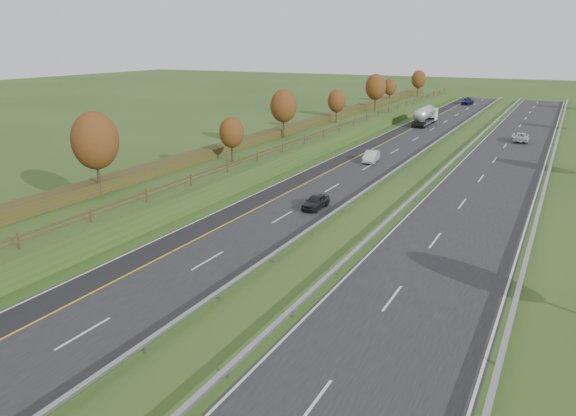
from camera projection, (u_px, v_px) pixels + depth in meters
name	position (u px, v px, depth m)	size (l,w,h in m)	color
ground	(411.00, 179.00, 65.82)	(400.00, 400.00, 0.00)	#2E4A1A
near_carriageway	(361.00, 165.00, 73.54)	(10.50, 200.00, 0.04)	black
far_carriageway	(493.00, 178.00, 66.42)	(10.50, 200.00, 0.04)	black
hard_shoulder	(335.00, 162.00, 75.16)	(3.00, 200.00, 0.04)	black
lane_markings	(409.00, 169.00, 70.67)	(26.75, 200.00, 0.01)	silver
embankment_left	(274.00, 149.00, 78.87)	(12.00, 200.00, 2.00)	#2E4A1A
hedge_left	(261.00, 137.00, 79.29)	(2.20, 180.00, 1.10)	#343716
fence_left	(301.00, 140.00, 76.09)	(0.12, 189.06, 1.20)	#422B19
median_barrier_near	(404.00, 164.00, 70.91)	(0.32, 200.00, 0.71)	gray
median_barrier_far	(445.00, 168.00, 68.71)	(0.32, 200.00, 0.71)	gray
outer_barrier_far	(547.00, 178.00, 63.75)	(0.32, 200.00, 0.71)	gray
trees_left	(264.00, 114.00, 74.30)	(6.64, 164.30, 7.66)	#2D2116
road_tanker	(425.00, 115.00, 108.21)	(2.40, 11.22, 3.46)	silver
car_dark_near	(316.00, 202.00, 54.09)	(1.60, 3.98, 1.35)	black
car_silver_mid	(371.00, 156.00, 74.96)	(1.58, 4.52, 1.49)	silver
car_small_far	(468.00, 101.00, 143.20)	(2.28, 5.62, 1.63)	#151541
car_oncoming	(521.00, 137.00, 90.21)	(2.43, 5.26, 1.46)	silver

